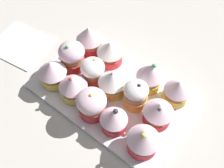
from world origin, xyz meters
TOP-DOWN VIEW (x-y plane):
  - ground_plane at (0.00, 0.00)cm, footprint 180.00×180.00cm
  - baking_tray at (0.00, 0.00)cm, footprint 35.59×22.83cm
  - cupcake_0 at (-12.53, -7.12)cm, footprint 5.92×5.92cm
  - cupcake_1 at (-5.80, -6.21)cm, footprint 6.00×6.00cm
  - cupcake_2 at (6.05, -6.97)cm, footprint 6.52×6.52cm
  - cupcake_3 at (12.53, -6.75)cm, footprint 6.59×6.59cm
  - cupcake_4 at (-12.19, 0.46)cm, footprint 6.47×6.47cm
  - cupcake_5 at (-5.97, -0.69)cm, footprint 5.44×5.44cm
  - cupcake_6 at (-0.39, 0.08)cm, footprint 6.35×6.35cm
  - cupcake_7 at (5.64, -0.35)cm, footprint 5.67×5.67cm
  - cupcake_8 at (12.02, 0.46)cm, footprint 6.27×6.27cm
  - cupcake_9 at (-13.20, 7.00)cm, footprint 6.68×6.68cm
  - cupcake_10 at (-5.84, 6.87)cm, footprint 5.85×5.85cm
  - cupcake_11 at (-0.08, 7.01)cm, footprint 6.55×6.55cm
  - cupcake_12 at (6.25, 6.02)cm, footprint 6.43×6.43cm
  - cupcake_13 at (12.48, 6.22)cm, footprint 6.58×6.58cm
  - napkin at (29.20, 2.74)cm, footprint 16.71×14.78cm

SIDE VIEW (x-z plane):
  - ground_plane at x=0.00cm, z-range -3.00..0.00cm
  - napkin at x=29.20cm, z-range 0.00..0.60cm
  - baking_tray at x=0.00cm, z-range 0.00..1.20cm
  - cupcake_10 at x=-5.84cm, z-range 1.16..7.72cm
  - cupcake_0 at x=-12.53cm, z-range 1.26..7.90cm
  - cupcake_7 at x=5.64cm, z-range 1.19..7.97cm
  - cupcake_2 at x=6.05cm, z-range 1.33..7.91cm
  - cupcake_12 at x=6.25cm, z-range 1.16..8.08cm
  - cupcake_4 at x=-12.19cm, z-range 1.21..8.07cm
  - cupcake_5 at x=-5.97cm, z-range 1.11..8.35cm
  - cupcake_11 at x=-0.08cm, z-range 1.21..8.36cm
  - cupcake_9 at x=-13.20cm, z-range 1.20..8.49cm
  - cupcake_6 at x=-0.39cm, z-range 1.28..8.47cm
  - cupcake_13 at x=12.48cm, z-range 1.41..8.44cm
  - cupcake_3 at x=12.53cm, z-range 1.35..9.05cm
  - cupcake_8 at x=12.02cm, z-range 1.20..9.28cm
  - cupcake_1 at x=-5.80cm, z-range 1.21..9.58cm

